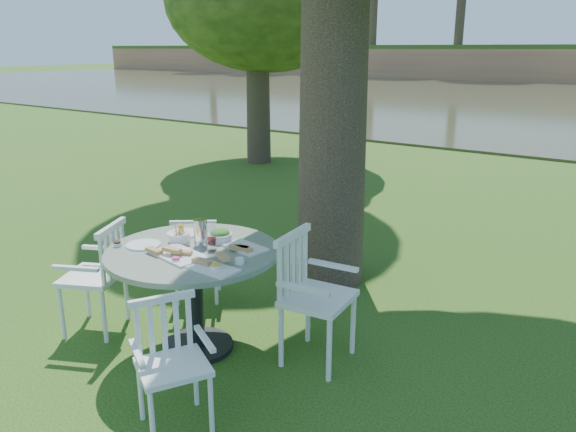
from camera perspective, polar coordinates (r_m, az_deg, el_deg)
name	(u,v)px	position (r m, az deg, el deg)	size (l,w,h in m)	color
ground	(275,311)	(5.15, -1.32, -9.62)	(140.00, 140.00, 0.00)	#193B0C
table	(194,271)	(4.34, -9.55, -5.54)	(1.30, 1.30, 0.83)	black
chair_ne	(307,287)	(4.21, 1.90, -7.20)	(0.52, 0.55, 0.99)	white
chair_nw	(196,253)	(5.22, -9.32, -3.73)	(0.56, 0.56, 0.82)	white
chair_sw	(102,269)	(4.86, -18.38, -5.18)	(0.60, 0.61, 0.93)	white
chair_se	(169,352)	(3.64, -11.99, -13.37)	(0.54, 0.55, 0.82)	white
tableware	(197,242)	(4.31, -9.26, -2.62)	(1.12, 0.70, 0.21)	white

